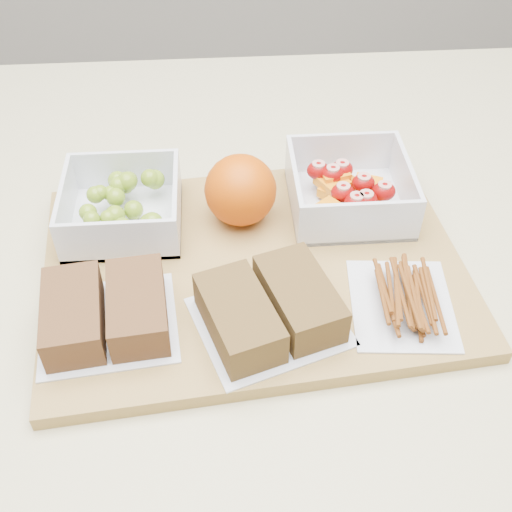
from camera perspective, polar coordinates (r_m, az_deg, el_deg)
The scene contains 8 objects.
counter at distance 1.04m, azimuth -0.45°, elevation -18.27°, with size 1.20×0.90×0.90m, color beige.
cutting_board at distance 0.66m, azimuth -0.19°, elevation -1.07°, with size 0.42×0.30×0.02m, color #A48043.
grape_container at distance 0.70m, azimuth -11.63°, elevation 4.38°, with size 0.12×0.12×0.05m.
fruit_container at distance 0.71m, azimuth 8.24°, elevation 5.73°, with size 0.13×0.13×0.05m.
orange at distance 0.68m, azimuth -1.39°, elevation 5.87°, with size 0.08×0.08×0.08m, color #CB4C04.
sandwich_bag_left at distance 0.60m, azimuth -13.22°, elevation -4.85°, with size 0.13×0.12×0.04m.
sandwich_bag_center at distance 0.58m, azimuth 1.21°, elevation -4.71°, with size 0.16×0.15×0.04m.
pretzel_bag at distance 0.62m, azimuth 12.97°, elevation -3.51°, with size 0.10×0.12×0.03m.
Camera 1 is at (-0.03, -0.48, 1.38)m, focal length 45.00 mm.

